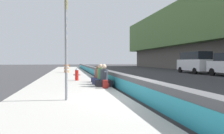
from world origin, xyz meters
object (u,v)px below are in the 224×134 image
object	(u,v)px
fire_hydrant	(77,74)
seated_person_foreground	(104,79)
construction_barrel	(66,68)
seated_person_rear	(98,77)
route_sign_post	(66,40)
parked_car_fourth	(195,62)
backpack	(106,84)
seated_person_middle	(101,78)

from	to	relation	value
fire_hydrant	seated_person_foreground	distance (m)	3.86
construction_barrel	seated_person_rear	bearing A→B (deg)	-169.63
route_sign_post	parked_car_fourth	distance (m)	21.10
route_sign_post	backpack	distance (m)	3.88
route_sign_post	backpack	xyz separation A→B (m)	(2.81, -1.88, -1.90)
route_sign_post	construction_barrel	distance (m)	17.32
seated_person_foreground	seated_person_rear	distance (m)	2.36
seated_person_foreground	seated_person_rear	bearing A→B (deg)	0.08
seated_person_rear	backpack	bearing A→B (deg)	179.06
seated_person_middle	parked_car_fourth	size ratio (longest dim) A/B	0.23
route_sign_post	construction_barrel	size ratio (longest dim) A/B	3.79
fire_hydrant	backpack	bearing A→B (deg)	-164.28
seated_person_middle	construction_barrel	size ratio (longest dim) A/B	1.23
fire_hydrant	seated_person_middle	bearing A→B (deg)	-154.11
seated_person_foreground	backpack	size ratio (longest dim) A/B	2.96
fire_hydrant	seated_person_middle	size ratio (longest dim) A/B	0.75
backpack	parked_car_fourth	distance (m)	17.81
route_sign_post	seated_person_middle	xyz separation A→B (m)	(4.59, -1.91, -1.73)
seated_person_rear	backpack	size ratio (longest dim) A/B	2.60
seated_person_rear	construction_barrel	xyz separation A→B (m)	(11.31, 2.07, 0.15)
backpack	construction_barrel	size ratio (longest dim) A/B	0.42
parked_car_fourth	seated_person_foreground	bearing A→B (deg)	131.20
route_sign_post	seated_person_rear	size ratio (longest dim) A/B	3.46
seated_person_rear	backpack	xyz separation A→B (m)	(-3.11, 0.05, -0.13)
route_sign_post	seated_person_middle	distance (m)	5.26
fire_hydrant	route_sign_post	bearing A→B (deg)	174.89
parked_car_fourth	construction_barrel	bearing A→B (deg)	81.22
seated_person_foreground	seated_person_middle	distance (m)	1.03
fire_hydrant	seated_person_middle	world-z (taller)	seated_person_middle
seated_person_middle	parked_car_fourth	distance (m)	16.62
seated_person_foreground	backpack	world-z (taller)	seated_person_foreground
seated_person_foreground	seated_person_middle	world-z (taller)	seated_person_foreground
seated_person_foreground	parked_car_fourth	size ratio (longest dim) A/B	0.23
route_sign_post	parked_car_fourth	world-z (taller)	route_sign_post
seated_person_foreground	seated_person_middle	size ratio (longest dim) A/B	1.01
construction_barrel	seated_person_middle	bearing A→B (deg)	-170.79
route_sign_post	construction_barrel	bearing A→B (deg)	0.47
seated_person_rear	seated_person_middle	bearing A→B (deg)	179.16
fire_hydrant	construction_barrel	xyz separation A→B (m)	(10.04, 0.78, 0.03)
parked_car_fourth	seated_person_middle	bearing A→B (deg)	128.48
seated_person_rear	construction_barrel	distance (m)	11.50
fire_hydrant	construction_barrel	world-z (taller)	construction_barrel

